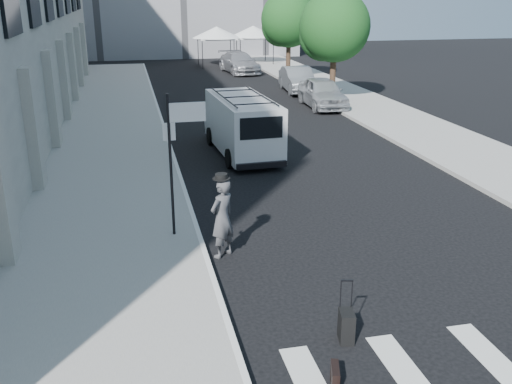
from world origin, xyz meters
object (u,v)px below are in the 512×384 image
suitcase (346,326)px  cargo_van (242,124)px  parked_car_c (239,63)px  briefcase (335,376)px  businessman (222,218)px  parked_car_b (298,80)px  parked_car_a (322,92)px

suitcase → cargo_van: bearing=98.5°
cargo_van → parked_car_c: cargo_van is taller
cargo_van → parked_car_c: (4.36, 22.72, -0.35)m
briefcase → cargo_van: size_ratio=0.08×
businessman → parked_car_b: (8.37, 21.97, -0.19)m
cargo_van → parked_car_a: (6.03, 8.14, -0.33)m
parked_car_c → businessman: bearing=-108.3°
parked_car_b → suitcase: bearing=-100.4°
briefcase → suitcase: 1.29m
suitcase → parked_car_a: size_ratio=0.24×
businessman → parked_car_c: bearing=-139.9°
businessman → cargo_van: size_ratio=0.33×
parked_car_b → briefcase: bearing=-101.0°
briefcase → parked_car_a: parked_car_a is taller
briefcase → cargo_van: 13.89m
cargo_van → parked_car_b: bearing=62.0°
businessman → suitcase: bearing=73.8°
businessman → parked_car_b: 23.52m
parked_car_a → parked_car_c: bearing=98.7°
cargo_van → parked_car_a: bearing=50.5°
parked_car_a → cargo_van: bearing=-124.3°
cargo_van → parked_car_a: cargo_van is taller
businessman → parked_car_a: businessman is taller
briefcase → cargo_van: cargo_van is taller
businessman → briefcase: (0.94, -5.00, -0.78)m
suitcase → cargo_van: 12.72m
businessman → parked_car_b: businessman is taller
cargo_van → businessman: bearing=-107.1°
cargo_van → parked_car_c: 23.14m
suitcase → parked_car_a: 21.87m
businessman → cargo_van: (2.21, 8.80, 0.17)m
suitcase → parked_car_b: 26.74m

